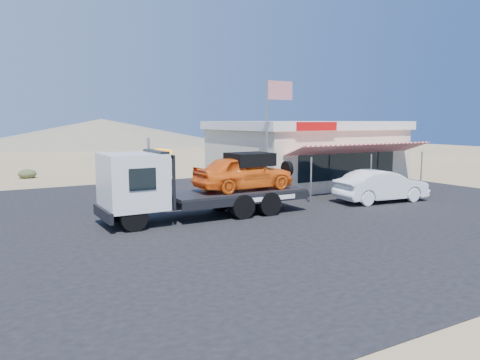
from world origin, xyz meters
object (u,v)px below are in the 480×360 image
(jerky_store, at_px, (304,152))
(flagpole, at_px, (271,125))
(tow_truck, at_px, (202,181))
(white_sedan, at_px, (382,186))

(jerky_store, height_order, flagpole, flagpole)
(tow_truck, distance_m, flagpole, 5.39)
(jerky_store, bearing_deg, tow_truck, -148.22)
(tow_truck, height_order, white_sedan, tow_truck)
(tow_truck, xyz_separation_m, white_sedan, (9.20, -1.04, -0.74))
(flagpole, bearing_deg, jerky_store, 38.79)
(white_sedan, bearing_deg, flagpole, 64.90)
(tow_truck, relative_size, white_sedan, 1.81)
(tow_truck, bearing_deg, white_sedan, -6.45)
(white_sedan, height_order, flagpole, flagpole)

